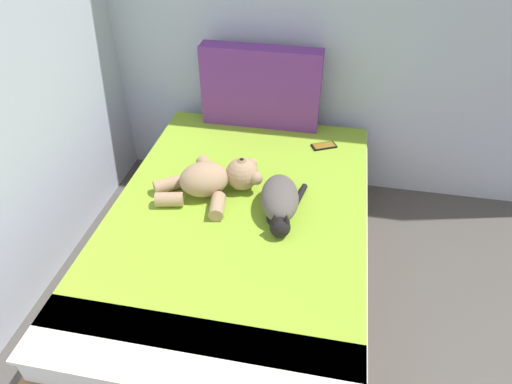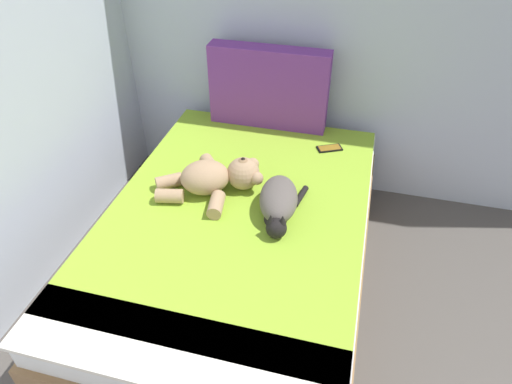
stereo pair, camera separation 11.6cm
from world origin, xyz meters
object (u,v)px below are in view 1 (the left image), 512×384
Objects in this scene: bed at (239,247)px; cell_phone at (324,146)px; cat at (280,201)px; teddy_bear at (215,179)px; patterned_cushion at (261,87)px.

cell_phone is (0.38, 0.69, 0.27)m from bed.
teddy_bear is at bearing 163.76° from cat.
bed is 3.38× the size of teddy_bear.
patterned_cushion reaches higher than cat.
teddy_bear reaches higher than cat.
cat is at bearing -105.09° from cell_phone.
bed is 2.63× the size of patterned_cushion.
bed is at bearing -86.92° from patterned_cushion.
patterned_cushion reaches higher than cell_phone.
patterned_cushion is 0.54m from cell_phone.
cat reaches higher than cell_phone.
bed is 0.40m from teddy_bear.
bed is at bearing -119.29° from cell_phone.
cat is 0.75× the size of teddy_bear.
bed is 0.83m from cell_phone.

